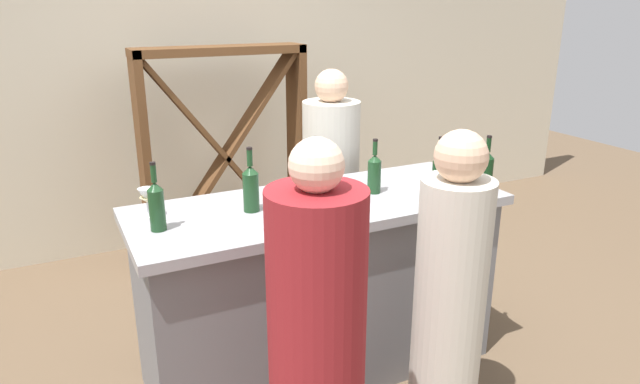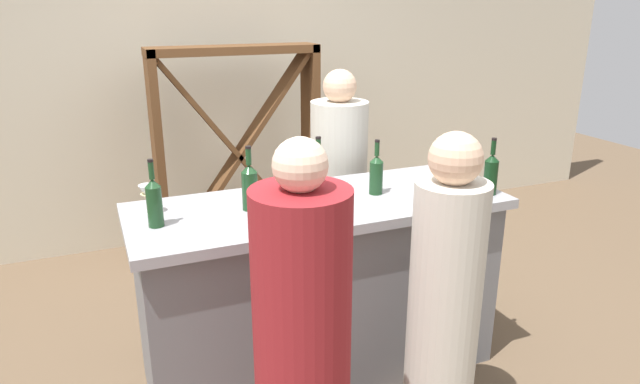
{
  "view_description": "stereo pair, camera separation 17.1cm",
  "coord_description": "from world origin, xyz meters",
  "px_view_note": "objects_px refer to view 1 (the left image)",
  "views": [
    {
      "loc": [
        -1.2,
        -2.44,
        1.95
      ],
      "look_at": [
        0.0,
        0.0,
        1.04
      ],
      "focal_mm": 31.89,
      "sensor_mm": 36.0,
      "label": 1
    },
    {
      "loc": [
        -1.05,
        -2.51,
        1.95
      ],
      "look_at": [
        0.0,
        0.0,
        1.04
      ],
      "focal_mm": 31.89,
      "sensor_mm": 36.0,
      "label": 2
    }
  ],
  "objects_px": {
    "wine_bottle_second_left_olive_green": "(251,187)",
    "wine_glass_near_center": "(453,169)",
    "wine_bottle_rightmost_dark_green": "(439,175)",
    "wine_glass_near_right": "(147,197)",
    "wine_bottle_second_right_olive_green": "(375,173)",
    "wine_bottle_center_olive_green": "(316,171)",
    "wine_glass_near_left": "(333,196)",
    "wine_rack": "(225,157)",
    "wine_bottle_leftmost_olive_green": "(156,205)",
    "person_left_guest": "(317,350)",
    "person_center_guest": "(449,300)",
    "wine_bottle_far_right_dark_green": "(486,170)",
    "person_server_behind": "(331,198)"
  },
  "relations": [
    {
      "from": "wine_bottle_second_left_olive_green",
      "to": "wine_glass_near_center",
      "type": "bearing_deg",
      "value": -6.7
    },
    {
      "from": "wine_bottle_rightmost_dark_green",
      "to": "wine_glass_near_right",
      "type": "relative_size",
      "value": 2.28
    },
    {
      "from": "wine_bottle_rightmost_dark_green",
      "to": "wine_bottle_second_right_olive_green",
      "type": "bearing_deg",
      "value": 140.52
    },
    {
      "from": "wine_bottle_center_olive_green",
      "to": "wine_glass_near_left",
      "type": "relative_size",
      "value": 1.81
    },
    {
      "from": "wine_glass_near_right",
      "to": "wine_rack",
      "type": "bearing_deg",
      "value": 60.92
    },
    {
      "from": "wine_rack",
      "to": "wine_glass_near_right",
      "type": "xyz_separation_m",
      "value": [
        -0.83,
        -1.49,
        0.26
      ]
    },
    {
      "from": "wine_bottle_leftmost_olive_green",
      "to": "wine_glass_near_left",
      "type": "xyz_separation_m",
      "value": [
        0.76,
        -0.22,
        -0.0
      ]
    },
    {
      "from": "person_left_guest",
      "to": "person_center_guest",
      "type": "relative_size",
      "value": 1.04
    },
    {
      "from": "wine_rack",
      "to": "wine_bottle_center_olive_green",
      "type": "bearing_deg",
      "value": -87.91
    },
    {
      "from": "wine_rack",
      "to": "wine_bottle_far_right_dark_green",
      "type": "relative_size",
      "value": 5.45
    },
    {
      "from": "wine_rack",
      "to": "wine_glass_near_left",
      "type": "bearing_deg",
      "value": -91.71
    },
    {
      "from": "person_left_guest",
      "to": "wine_glass_near_center",
      "type": "bearing_deg",
      "value": -63.55
    },
    {
      "from": "person_left_guest",
      "to": "wine_rack",
      "type": "bearing_deg",
      "value": -13.4
    },
    {
      "from": "wine_rack",
      "to": "wine_bottle_rightmost_dark_green",
      "type": "height_order",
      "value": "wine_rack"
    },
    {
      "from": "wine_bottle_center_olive_green",
      "to": "wine_glass_near_left",
      "type": "bearing_deg",
      "value": -105.14
    },
    {
      "from": "wine_bottle_second_right_olive_green",
      "to": "wine_bottle_far_right_dark_green",
      "type": "xyz_separation_m",
      "value": [
        0.55,
        -0.23,
        0.0
      ]
    },
    {
      "from": "wine_bottle_leftmost_olive_green",
      "to": "person_center_guest",
      "type": "relative_size",
      "value": 0.21
    },
    {
      "from": "wine_bottle_center_olive_green",
      "to": "wine_glass_near_center",
      "type": "bearing_deg",
      "value": -21.32
    },
    {
      "from": "wine_bottle_second_right_olive_green",
      "to": "person_left_guest",
      "type": "xyz_separation_m",
      "value": [
        -0.72,
        -0.78,
        -0.4
      ]
    },
    {
      "from": "wine_bottle_leftmost_olive_green",
      "to": "wine_bottle_far_right_dark_green",
      "type": "bearing_deg",
      "value": -7.07
    },
    {
      "from": "wine_bottle_center_olive_green",
      "to": "person_left_guest",
      "type": "height_order",
      "value": "person_left_guest"
    },
    {
      "from": "wine_glass_near_left",
      "to": "person_center_guest",
      "type": "relative_size",
      "value": 0.11
    },
    {
      "from": "wine_bottle_leftmost_olive_green",
      "to": "person_center_guest",
      "type": "bearing_deg",
      "value": -29.96
    },
    {
      "from": "wine_bottle_rightmost_dark_green",
      "to": "wine_glass_near_left",
      "type": "distance_m",
      "value": 0.63
    },
    {
      "from": "person_server_behind",
      "to": "person_left_guest",
      "type": "bearing_deg",
      "value": -40.89
    },
    {
      "from": "wine_bottle_second_right_olive_green",
      "to": "person_center_guest",
      "type": "height_order",
      "value": "person_center_guest"
    },
    {
      "from": "wine_bottle_second_right_olive_green",
      "to": "wine_glass_near_right",
      "type": "xyz_separation_m",
      "value": [
        -1.14,
        0.17,
        -0.01
      ]
    },
    {
      "from": "wine_bottle_leftmost_olive_green",
      "to": "person_left_guest",
      "type": "bearing_deg",
      "value": -61.32
    },
    {
      "from": "wine_glass_near_center",
      "to": "person_server_behind",
      "type": "relative_size",
      "value": 0.09
    },
    {
      "from": "wine_rack",
      "to": "wine_bottle_second_right_olive_green",
      "type": "height_order",
      "value": "wine_rack"
    },
    {
      "from": "wine_bottle_center_olive_green",
      "to": "person_left_guest",
      "type": "relative_size",
      "value": 0.19
    },
    {
      "from": "wine_glass_near_left",
      "to": "wine_glass_near_center",
      "type": "xyz_separation_m",
      "value": [
        0.8,
        0.14,
        -0.01
      ]
    },
    {
      "from": "wine_bottle_leftmost_olive_green",
      "to": "wine_bottle_second_left_olive_green",
      "type": "relative_size",
      "value": 0.99
    },
    {
      "from": "wine_bottle_center_olive_green",
      "to": "person_server_behind",
      "type": "relative_size",
      "value": 0.19
    },
    {
      "from": "wine_bottle_center_olive_green",
      "to": "wine_rack",
      "type": "bearing_deg",
      "value": 92.09
    },
    {
      "from": "wine_bottle_leftmost_olive_green",
      "to": "wine_glass_near_center",
      "type": "height_order",
      "value": "wine_bottle_leftmost_olive_green"
    },
    {
      "from": "wine_glass_near_left",
      "to": "person_center_guest",
      "type": "bearing_deg",
      "value": -49.34
    },
    {
      "from": "wine_bottle_rightmost_dark_green",
      "to": "person_center_guest",
      "type": "height_order",
      "value": "person_center_guest"
    },
    {
      "from": "wine_bottle_center_olive_green",
      "to": "wine_glass_near_right",
      "type": "bearing_deg",
      "value": -179.87
    },
    {
      "from": "wine_glass_near_center",
      "to": "wine_bottle_rightmost_dark_green",
      "type": "bearing_deg",
      "value": -148.96
    },
    {
      "from": "wine_bottle_leftmost_olive_green",
      "to": "person_server_behind",
      "type": "xyz_separation_m",
      "value": [
        1.24,
        0.73,
        -0.39
      ]
    },
    {
      "from": "wine_bottle_leftmost_olive_green",
      "to": "wine_bottle_center_olive_green",
      "type": "bearing_deg",
      "value": 12.2
    },
    {
      "from": "wine_glass_near_left",
      "to": "wine_bottle_leftmost_olive_green",
      "type": "bearing_deg",
      "value": 163.73
    },
    {
      "from": "wine_bottle_far_right_dark_green",
      "to": "wine_glass_near_left",
      "type": "distance_m",
      "value": 0.92
    },
    {
      "from": "wine_rack",
      "to": "person_center_guest",
      "type": "distance_m",
      "value": 2.35
    },
    {
      "from": "wine_rack",
      "to": "person_left_guest",
      "type": "relative_size",
      "value": 1.08
    },
    {
      "from": "wine_glass_near_right",
      "to": "person_left_guest",
      "type": "height_order",
      "value": "person_left_guest"
    },
    {
      "from": "wine_bottle_second_right_olive_green",
      "to": "wine_glass_near_right",
      "type": "distance_m",
      "value": 1.15
    },
    {
      "from": "wine_bottle_center_olive_green",
      "to": "person_center_guest",
      "type": "distance_m",
      "value": 0.97
    },
    {
      "from": "wine_glass_near_left",
      "to": "person_center_guest",
      "type": "distance_m",
      "value": 0.7
    }
  ]
}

